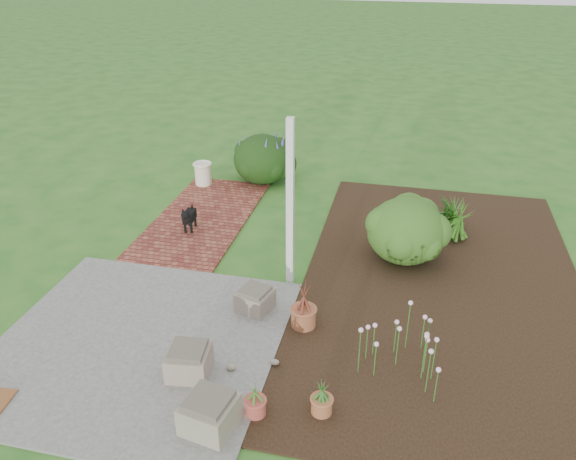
% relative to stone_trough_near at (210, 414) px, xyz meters
% --- Properties ---
extents(ground, '(80.00, 80.00, 0.00)m').
position_rel_stone_trough_near_xyz_m(ground, '(-0.11, 2.83, -0.21)').
color(ground, '#265E1D').
rests_on(ground, ground).
extents(concrete_patio, '(3.50, 3.50, 0.04)m').
position_rel_stone_trough_near_xyz_m(concrete_patio, '(-1.36, 1.08, -0.19)').
color(concrete_patio, '#5B5B59').
rests_on(concrete_patio, ground).
extents(brick_path, '(1.60, 3.50, 0.04)m').
position_rel_stone_trough_near_xyz_m(brick_path, '(-1.81, 4.58, -0.19)').
color(brick_path, maroon).
rests_on(brick_path, ground).
extents(garden_bed, '(4.00, 7.00, 0.03)m').
position_rel_stone_trough_near_xyz_m(garden_bed, '(2.39, 3.33, -0.19)').
color(garden_bed, black).
rests_on(garden_bed, ground).
extents(veranda_post, '(0.10, 0.10, 2.50)m').
position_rel_stone_trough_near_xyz_m(veranda_post, '(0.19, 2.93, 1.04)').
color(veranda_post, white).
rests_on(veranda_post, ground).
extents(stone_trough_near, '(0.59, 0.59, 0.34)m').
position_rel_stone_trough_near_xyz_m(stone_trough_near, '(0.00, 0.00, 0.00)').
color(stone_trough_near, gray).
rests_on(stone_trough_near, concrete_patio).
extents(stone_trough_mid, '(0.53, 0.53, 0.31)m').
position_rel_stone_trough_near_xyz_m(stone_trough_mid, '(-0.51, 0.71, -0.01)').
color(stone_trough_mid, gray).
rests_on(stone_trough_mid, concrete_patio).
extents(stone_trough_far, '(0.52, 0.52, 0.28)m').
position_rel_stone_trough_near_xyz_m(stone_trough_far, '(-0.11, 2.10, -0.03)').
color(stone_trough_far, '#796D5E').
rests_on(stone_trough_far, concrete_patio).
extents(black_dog, '(0.19, 0.53, 0.45)m').
position_rel_stone_trough_near_xyz_m(black_dog, '(-1.85, 4.05, 0.10)').
color(black_dog, black).
rests_on(black_dog, brick_path).
extents(cream_ceramic_urn, '(0.43, 0.43, 0.44)m').
position_rel_stone_trough_near_xyz_m(cream_ceramic_urn, '(-2.33, 6.03, 0.05)').
color(cream_ceramic_urn, beige).
rests_on(cream_ceramic_urn, brick_path).
extents(evergreen_shrub, '(1.53, 1.53, 1.02)m').
position_rel_stone_trough_near_xyz_m(evergreen_shrub, '(1.79, 3.95, 0.33)').
color(evergreen_shrub, '#174411').
rests_on(evergreen_shrub, garden_bed).
extents(agapanthus_clump_back, '(0.97, 0.97, 0.78)m').
position_rel_stone_trough_near_xyz_m(agapanthus_clump_back, '(2.56, 4.86, 0.21)').
color(agapanthus_clump_back, '#11430C').
rests_on(agapanthus_clump_back, garden_bed).
extents(agapanthus_clump_front, '(1.05, 1.05, 0.75)m').
position_rel_stone_trough_near_xyz_m(agapanthus_clump_front, '(2.49, 5.14, 0.20)').
color(agapanthus_clump_front, '#10380E').
rests_on(agapanthus_clump_front, garden_bed).
extents(pink_flower_patch, '(1.08, 1.08, 0.67)m').
position_rel_stone_trough_near_xyz_m(pink_flower_patch, '(1.85, 1.33, 0.16)').
color(pink_flower_patch, '#113D0F').
rests_on(pink_flower_patch, garden_bed).
extents(terracotta_pot_bronze, '(0.42, 0.42, 0.26)m').
position_rel_stone_trough_near_xyz_m(terracotta_pot_bronze, '(0.60, 1.91, -0.05)').
color(terracotta_pot_bronze, '#995533').
rests_on(terracotta_pot_bronze, garden_bed).
extents(terracotta_pot_small_left, '(0.29, 0.29, 0.19)m').
position_rel_stone_trough_near_xyz_m(terracotta_pot_small_left, '(1.09, 0.47, -0.08)').
color(terracotta_pot_small_left, '#A25E37').
rests_on(terracotta_pot_small_left, garden_bed).
extents(terracotta_pot_small_right, '(0.25, 0.25, 0.19)m').
position_rel_stone_trough_near_xyz_m(terracotta_pot_small_right, '(0.41, 0.29, -0.08)').
color(terracotta_pot_small_right, '#B0483B').
rests_on(terracotta_pot_small_right, garden_bed).
extents(purple_flowering_bush, '(1.49, 1.49, 1.02)m').
position_rel_stone_trough_near_xyz_m(purple_flowering_bush, '(-1.22, 6.55, 0.30)').
color(purple_flowering_bush, black).
rests_on(purple_flowering_bush, ground).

